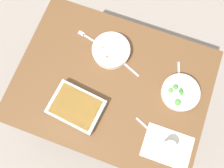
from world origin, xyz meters
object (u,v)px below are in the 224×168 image
baking_dish (76,107)px  fork_on_table (88,38)px  spoon_spare (151,131)px  spoon_by_broccoli (179,79)px  broccoli_bowl (180,93)px  drink_cup (169,147)px  spoon_by_stew (125,64)px  stew_bowl (111,50)px

baking_dish → fork_on_table: (-0.11, 0.45, -0.03)m
spoon_spare → spoon_by_broccoli: bearing=79.5°
broccoli_bowl → drink_cup: drink_cup is taller
baking_dish → spoon_by_stew: baking_dish is taller
broccoli_bowl → fork_on_table: bearing=166.8°
spoon_by_broccoli → stew_bowl: bearing=177.1°
baking_dish → spoon_by_broccoli: baking_dish is taller
broccoli_bowl → spoon_by_stew: broccoli_bowl is taller
stew_bowl → spoon_by_broccoli: (0.46, -0.02, -0.03)m
broccoli_bowl → spoon_by_broccoli: broccoli_bowl is taller
baking_dish → drink_cup: 0.58m
stew_bowl → drink_cup: 0.67m
spoon_by_stew → fork_on_table: 0.30m
fork_on_table → broccoli_bowl: bearing=-13.2°
stew_bowl → baking_dish: 0.42m
stew_bowl → spoon_spare: 0.55m
broccoli_bowl → spoon_spare: bearing=-108.7°
stew_bowl → drink_cup: (0.51, -0.44, 0.01)m
drink_cup → spoon_spare: size_ratio=0.50×
broccoli_bowl → baking_dish: bearing=-151.7°
drink_cup → spoon_by_broccoli: 0.42m
broccoli_bowl → baking_dish: size_ratio=0.72×
baking_dish → spoon_by_broccoli: (0.53, 0.39, -0.03)m
spoon_by_broccoli → fork_on_table: 0.64m
spoon_by_stew → spoon_by_broccoli: size_ratio=0.98×
spoon_spare → spoon_by_stew: bearing=129.3°
spoon_spare → fork_on_table: bearing=142.8°
baking_dish → fork_on_table: size_ratio=1.83×
spoon_by_broccoli → spoon_spare: (-0.07, -0.36, 0.00)m
stew_bowl → baking_dish: size_ratio=0.75×
spoon_by_broccoli → fork_on_table: size_ratio=0.98×
spoon_spare → fork_on_table: 0.71m
stew_bowl → spoon_by_stew: 0.13m
baking_dish → spoon_spare: bearing=2.7°
drink_cup → spoon_spare: (-0.12, 0.05, -0.03)m
fork_on_table → spoon_spare: bearing=-37.2°
broccoli_bowl → stew_bowl: bearing=167.1°
broccoli_bowl → drink_cup: 0.33m
broccoli_bowl → fork_on_table: size_ratio=1.32×
drink_cup → spoon_by_broccoli: drink_cup is taller
baking_dish → spoon_by_broccoli: size_ratio=1.86×
spoon_by_broccoli → spoon_by_stew: bearing=-176.0°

